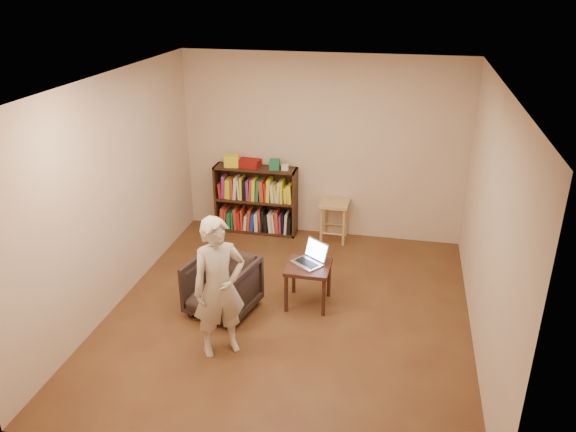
% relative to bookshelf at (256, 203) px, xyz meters
% --- Properties ---
extents(floor, '(4.50, 4.50, 0.00)m').
position_rel_bookshelf_xyz_m(floor, '(0.93, -2.09, -0.44)').
color(floor, '#4F2819').
rests_on(floor, ground).
extents(ceiling, '(4.50, 4.50, 0.00)m').
position_rel_bookshelf_xyz_m(ceiling, '(0.93, -2.09, 2.16)').
color(ceiling, white).
rests_on(ceiling, wall_back).
extents(wall_back, '(4.00, 0.00, 4.00)m').
position_rel_bookshelf_xyz_m(wall_back, '(0.93, 0.16, 0.86)').
color(wall_back, beige).
rests_on(wall_back, floor).
extents(wall_left, '(0.00, 4.50, 4.50)m').
position_rel_bookshelf_xyz_m(wall_left, '(-1.07, -2.09, 0.86)').
color(wall_left, beige).
rests_on(wall_left, floor).
extents(wall_right, '(0.00, 4.50, 4.50)m').
position_rel_bookshelf_xyz_m(wall_right, '(2.93, -2.09, 0.86)').
color(wall_right, beige).
rests_on(wall_right, floor).
extents(bookshelf, '(1.20, 0.30, 1.00)m').
position_rel_bookshelf_xyz_m(bookshelf, '(0.00, 0.00, 0.00)').
color(bookshelf, black).
rests_on(bookshelf, floor).
extents(box_yellow, '(0.22, 0.18, 0.17)m').
position_rel_bookshelf_xyz_m(box_yellow, '(-0.34, -0.04, 0.64)').
color(box_yellow, yellow).
rests_on(box_yellow, bookshelf).
extents(red_cloth, '(0.32, 0.25, 0.10)m').
position_rel_bookshelf_xyz_m(red_cloth, '(-0.09, 0.00, 0.61)').
color(red_cloth, maroon).
rests_on(red_cloth, bookshelf).
extents(box_green, '(0.15, 0.15, 0.14)m').
position_rel_bookshelf_xyz_m(box_green, '(0.29, -0.03, 0.63)').
color(box_green, '#1C6C43').
rests_on(box_green, bookshelf).
extents(box_white, '(0.10, 0.10, 0.07)m').
position_rel_bookshelf_xyz_m(box_white, '(0.44, -0.03, 0.60)').
color(box_white, silver).
rests_on(box_white, bookshelf).
extents(stool, '(0.40, 0.40, 0.58)m').
position_rel_bookshelf_xyz_m(stool, '(1.16, -0.06, 0.03)').
color(stool, tan).
rests_on(stool, floor).
extents(armchair, '(0.83, 0.85, 0.64)m').
position_rel_bookshelf_xyz_m(armchair, '(0.19, -2.20, -0.12)').
color(armchair, '#2D241E').
rests_on(armchair, floor).
extents(side_table, '(0.49, 0.49, 0.50)m').
position_rel_bookshelf_xyz_m(side_table, '(1.11, -1.83, -0.02)').
color(side_table, black).
rests_on(side_table, floor).
extents(laptop, '(0.45, 0.45, 0.24)m').
position_rel_bookshelf_xyz_m(laptop, '(1.12, -1.76, 0.12)').
color(laptop, silver).
rests_on(laptop, side_table).
extents(person, '(0.64, 0.60, 1.47)m').
position_rel_bookshelf_xyz_m(person, '(0.41, -2.88, 0.30)').
color(person, beige).
rests_on(person, floor).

